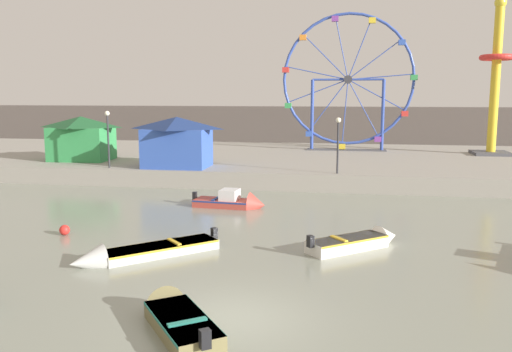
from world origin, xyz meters
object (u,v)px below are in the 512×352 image
at_px(motorboat_white_red_stripe, 360,241).
at_px(promenade_lamp_near, 108,131).
at_px(carnival_booth_green_kiosk, 81,137).
at_px(drop_tower_yellow_tower, 495,82).
at_px(carnival_booth_blue_tent, 177,141).
at_px(promenade_lamp_far, 338,136).
at_px(motorboat_pale_grey, 134,254).
at_px(mooring_buoy_orange, 65,230).
at_px(motorboat_faded_red, 236,202).
at_px(ferris_wheel_blue_frame, 348,82).
at_px(motorboat_olive_wood, 175,316).

xyz_separation_m(motorboat_white_red_stripe, promenade_lamp_near, (-16.03, 12.29, 3.30)).
bearing_deg(carnival_booth_green_kiosk, drop_tower_yellow_tower, 14.64).
relative_size(carnival_booth_blue_tent, promenade_lamp_far, 1.34).
relative_size(motorboat_pale_grey, mooring_buoy_orange, 11.03).
relative_size(drop_tower_yellow_tower, promenade_lamp_far, 3.56).
xyz_separation_m(motorboat_faded_red, mooring_buoy_orange, (-6.06, -6.75, -0.05)).
height_order(promenade_lamp_near, promenade_lamp_far, promenade_lamp_near).
distance_m(ferris_wheel_blue_frame, mooring_buoy_orange, 29.46).
height_order(motorboat_faded_red, mooring_buoy_orange, motorboat_faded_red).
xyz_separation_m(drop_tower_yellow_tower, promenade_lamp_near, (-26.82, -12.30, -3.24)).
height_order(drop_tower_yellow_tower, mooring_buoy_orange, drop_tower_yellow_tower).
bearing_deg(drop_tower_yellow_tower, motorboat_olive_wood, -115.75).
distance_m(ferris_wheel_blue_frame, drop_tower_yellow_tower, 11.51).
bearing_deg(carnival_booth_green_kiosk, motorboat_pale_grey, -59.68).
distance_m(carnival_booth_green_kiosk, mooring_buoy_orange, 17.78).
xyz_separation_m(carnival_booth_blue_tent, promenade_lamp_near, (-4.33, -1.11, 0.72)).
bearing_deg(carnival_booth_blue_tent, motorboat_white_red_stripe, -49.22).
bearing_deg(promenade_lamp_far, ferris_wheel_blue_frame, 87.89).
distance_m(motorboat_white_red_stripe, carnival_booth_green_kiosk, 25.40).
distance_m(ferris_wheel_blue_frame, promenade_lamp_far, 14.22).
xyz_separation_m(motorboat_pale_grey, motorboat_faded_red, (1.87, 9.43, 0.07)).
distance_m(carnival_booth_green_kiosk, carnival_booth_blue_tent, 8.39).
bearing_deg(ferris_wheel_blue_frame, carnival_booth_green_kiosk, -151.93).
xyz_separation_m(drop_tower_yellow_tower, mooring_buoy_orange, (-23.17, -24.78, -6.58)).
bearing_deg(drop_tower_yellow_tower, motorboat_white_red_stripe, -113.70).
xyz_separation_m(motorboat_faded_red, ferris_wheel_blue_frame, (5.69, 19.42, 6.63)).
relative_size(motorboat_olive_wood, carnival_booth_green_kiosk, 0.81).
bearing_deg(mooring_buoy_orange, motorboat_faded_red, 48.06).
height_order(drop_tower_yellow_tower, promenade_lamp_far, drop_tower_yellow_tower).
distance_m(motorboat_white_red_stripe, promenade_lamp_near, 20.47).
xyz_separation_m(ferris_wheel_blue_frame, mooring_buoy_orange, (-11.75, -26.17, -6.68)).
relative_size(carnival_booth_blue_tent, mooring_buoy_orange, 10.41).
height_order(motorboat_faded_red, drop_tower_yellow_tower, drop_tower_yellow_tower).
xyz_separation_m(carnival_booth_blue_tent, mooring_buoy_orange, (-0.68, -13.59, -2.62)).
height_order(motorboat_white_red_stripe, carnival_booth_green_kiosk, carnival_booth_green_kiosk).
distance_m(carnival_booth_green_kiosk, promenade_lamp_far, 18.95).
height_order(ferris_wheel_blue_frame, drop_tower_yellow_tower, drop_tower_yellow_tower).
bearing_deg(motorboat_white_red_stripe, promenade_lamp_near, 102.60).
bearing_deg(motorboat_olive_wood, ferris_wheel_blue_frame, -43.12).
xyz_separation_m(motorboat_pale_grey, motorboat_white_red_stripe, (8.18, 2.87, 0.06)).
bearing_deg(drop_tower_yellow_tower, carnival_booth_blue_tent, -153.54).
height_order(motorboat_pale_grey, promenade_lamp_near, promenade_lamp_near).
relative_size(carnival_booth_green_kiosk, promenade_lamp_near, 1.24).
bearing_deg(motorboat_pale_grey, motorboat_white_red_stripe, 156.59).
distance_m(ferris_wheel_blue_frame, carnival_booth_green_kiosk, 22.05).
xyz_separation_m(motorboat_olive_wood, mooring_buoy_orange, (-7.44, 7.84, -0.02)).
bearing_deg(motorboat_white_red_stripe, drop_tower_yellow_tower, 26.37).
xyz_separation_m(drop_tower_yellow_tower, carnival_booth_green_kiosk, (-30.53, -8.80, -4.03)).
xyz_separation_m(motorboat_pale_grey, mooring_buoy_orange, (-4.20, 2.68, 0.02)).
relative_size(motorboat_white_red_stripe, carnival_booth_green_kiosk, 0.84).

